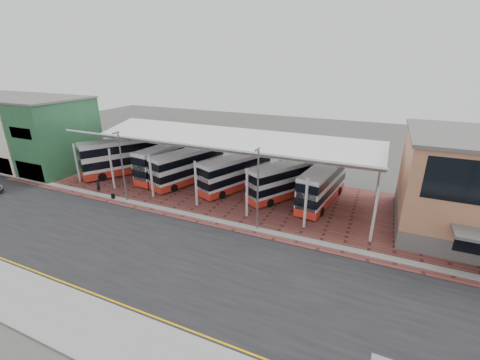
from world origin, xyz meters
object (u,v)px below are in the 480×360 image
(bus_1, at_px, (169,161))
(bus_3, at_px, (236,173))
(bus_4, at_px, (285,180))
(bus_0, at_px, (127,156))
(bus_2, at_px, (188,167))
(bus_5, at_px, (322,185))
(pedestrian, at_px, (98,186))

(bus_1, distance_m, bus_3, 10.27)
(bus_1, xyz_separation_m, bus_4, (16.54, -0.34, -0.16))
(bus_0, xyz_separation_m, bus_3, (16.45, 0.87, -0.38))
(bus_0, height_order, bus_4, bus_0)
(bus_0, height_order, bus_2, bus_0)
(bus_4, xyz_separation_m, bus_5, (4.21, 0.24, 0.08))
(bus_2, bearing_deg, bus_0, -159.59)
(bus_0, bearing_deg, bus_4, 34.73)
(bus_5, xyz_separation_m, pedestrian, (-25.09, -8.32, -1.25))
(bus_2, xyz_separation_m, bus_5, (17.04, 0.81, -0.03))
(pedestrian, bearing_deg, bus_0, -1.05)
(bus_4, xyz_separation_m, pedestrian, (-20.88, -8.09, -1.17))
(bus_5, bearing_deg, bus_0, -169.76)
(bus_0, bearing_deg, bus_3, 35.26)
(bus_3, relative_size, pedestrian, 5.88)
(bus_3, bearing_deg, bus_4, 23.63)
(bus_1, relative_size, bus_5, 1.04)
(bus_4, relative_size, pedestrian, 5.61)
(bus_2, relative_size, bus_3, 1.05)
(bus_0, relative_size, pedestrian, 6.67)
(bus_1, height_order, pedestrian, bus_1)
(bus_2, relative_size, bus_4, 1.10)
(pedestrian, bearing_deg, bus_5, -87.40)
(bus_1, bearing_deg, bus_5, 6.26)
(pedestrian, bearing_deg, bus_4, -84.58)
(bus_0, bearing_deg, bus_1, 44.27)
(bus_4, bearing_deg, pedestrian, -128.10)
(bus_0, relative_size, bus_3, 1.13)
(bus_0, height_order, bus_3, bus_0)
(bus_1, bearing_deg, pedestrian, -110.69)
(bus_1, relative_size, bus_4, 1.13)
(bus_3, relative_size, bus_4, 1.05)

